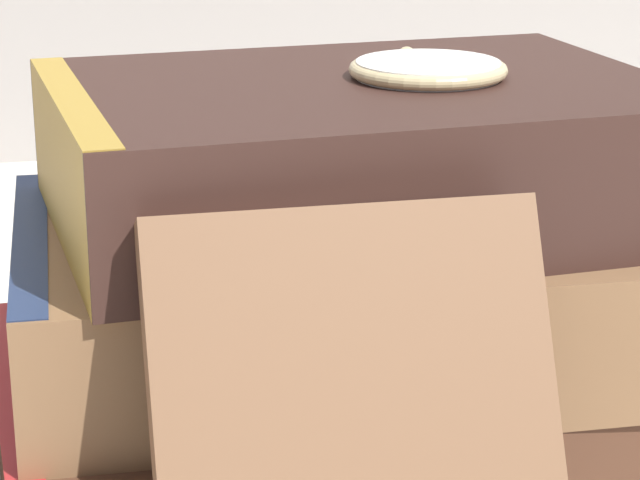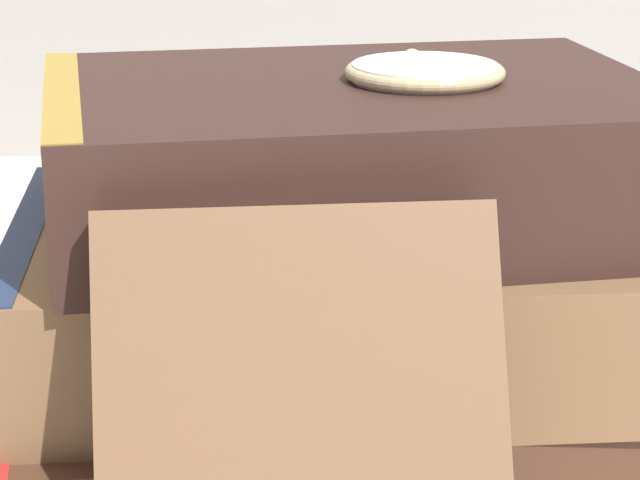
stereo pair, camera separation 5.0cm
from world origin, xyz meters
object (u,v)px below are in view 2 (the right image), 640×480
object	(u,v)px
book_flat_bottom	(339,398)
book_flat_middle	(321,286)
reading_glasses	(166,299)
book_flat_top	(350,153)
book_leaning_front	(318,453)
pocket_watch	(436,72)

from	to	relation	value
book_flat_bottom	book_flat_middle	xyz separation A→B (m)	(-0.01, 0.00, 0.04)
book_flat_bottom	reading_glasses	xyz separation A→B (m)	(-0.07, 0.16, -0.02)
book_flat_top	book_leaning_front	xyz separation A→B (m)	(-0.02, -0.12, -0.06)
book_leaning_front	reading_glasses	world-z (taller)	book_leaning_front
pocket_watch	reading_glasses	xyz separation A→B (m)	(-0.10, 0.16, -0.14)
book_flat_middle	book_leaning_front	world-z (taller)	book_leaning_front
book_flat_bottom	reading_glasses	world-z (taller)	book_flat_bottom
book_leaning_front	reading_glasses	bearing A→B (deg)	99.55
book_flat_middle	book_leaning_front	distance (m)	0.12
book_flat_middle	pocket_watch	distance (m)	0.09
pocket_watch	book_flat_top	bearing A→B (deg)	-178.28
book_flat_top	book_leaning_front	world-z (taller)	book_flat_top
book_flat_top	book_leaning_front	size ratio (longest dim) A/B	1.82
book_leaning_front	pocket_watch	size ratio (longest dim) A/B	2.08
reading_glasses	book_flat_bottom	bearing A→B (deg)	-78.83
book_flat_top	reading_glasses	size ratio (longest dim) A/B	2.10
book_flat_top	reading_glasses	xyz separation A→B (m)	(-0.07, 0.16, -0.11)
book_flat_bottom	pocket_watch	xyz separation A→B (m)	(0.03, 0.00, 0.12)
book_flat_bottom	book_flat_top	bearing A→B (deg)	-1.45
book_flat_middle	book_leaning_front	size ratio (longest dim) A/B	1.85
book_leaning_front	reading_glasses	distance (m)	0.29
book_flat_top	book_flat_middle	bearing A→B (deg)	161.08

